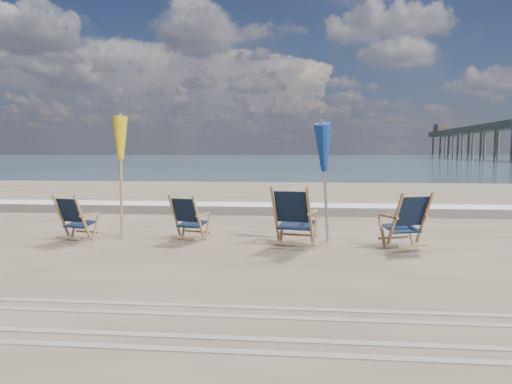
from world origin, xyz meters
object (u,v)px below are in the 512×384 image
beach_chair_3 (425,220)px  umbrella_yellow (120,144)px  beach_chair_2 (310,218)px  umbrella_blue (326,152)px  beach_chair_1 (198,219)px  beach_chair_0 (82,219)px

beach_chair_3 → umbrella_yellow: size_ratio=0.43×
beach_chair_2 → umbrella_blue: bearing=-103.4°
beach_chair_3 → umbrella_blue: 2.08m
umbrella_blue → beach_chair_2: bearing=-116.8°
beach_chair_1 → beach_chair_3: beach_chair_3 is taller
umbrella_yellow → beach_chair_1: bearing=-15.9°
beach_chair_0 → umbrella_yellow: 1.63m
beach_chair_3 → umbrella_yellow: umbrella_yellow is taller
beach_chair_1 → umbrella_yellow: bearing=0.9°
beach_chair_2 → umbrella_yellow: size_ratio=0.47×
beach_chair_1 → beach_chair_2: 2.10m
beach_chair_1 → umbrella_blue: (2.33, 0.12, 1.23)m
beach_chair_2 → beach_chair_3: (1.96, 0.19, -0.04)m
umbrella_yellow → beach_chair_3: bearing=-7.2°
beach_chair_0 → beach_chair_3: beach_chair_3 is taller
beach_chair_2 → umbrella_blue: size_ratio=0.50×
beach_chair_0 → umbrella_blue: 4.63m
beach_chair_3 → beach_chair_1: bearing=-26.2°
beach_chair_0 → beach_chair_2: bearing=-166.8°
umbrella_yellow → umbrella_blue: bearing=-5.0°
beach_chair_0 → beach_chair_1: size_ratio=1.00×
beach_chair_3 → beach_chair_0: bearing=-22.7°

